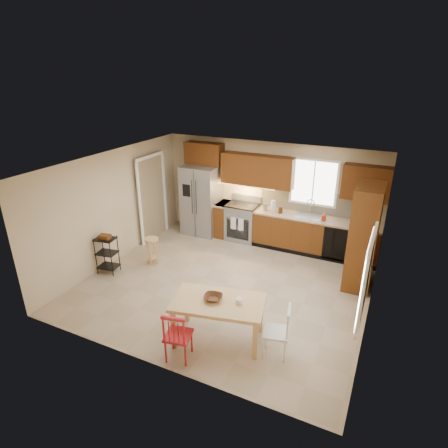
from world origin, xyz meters
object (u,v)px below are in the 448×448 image
refrigerator (201,200)px  pantry (364,237)px  chair_red (178,334)px  utility_cart (107,255)px  soap_bottle (324,217)px  fire_extinguisher (369,260)px  bar_stool (152,251)px  range_stove (242,222)px  table_jar (239,302)px  chair_white (276,331)px  table_bowl (213,300)px  dining_table (218,320)px

refrigerator → pantry: size_ratio=0.87×
chair_red → utility_cart: chair_red is taller
soap_bottle → pantry: size_ratio=0.09×
fire_extinguisher → bar_stool: fire_extinguisher is taller
bar_stool → range_stove: bearing=40.3°
table_jar → soap_bottle: bearing=81.1°
fire_extinguisher → table_jar: 2.37m
range_stove → chair_white: size_ratio=1.08×
pantry → chair_red: pantry is taller
table_bowl → table_jar: table_jar is taller
soap_bottle → chair_white: bearing=-88.8°
refrigerator → chair_red: (1.96, -4.33, -0.48)m
fire_extinguisher → chair_white: 2.08m
soap_bottle → table_jar: 3.61m
chair_white → chair_red: bearing=105.7°
chair_red → utility_cart: 3.17m
dining_table → chair_white: 0.95m
range_stove → chair_white: 4.25m
pantry → dining_table: pantry is taller
pantry → utility_cart: pantry is taller
refrigerator → utility_cart: refrigerator is taller
pantry → soap_bottle: bearing=136.5°
chair_red → bar_stool: size_ratio=1.35×
table_bowl → table_jar: (0.41, 0.09, 0.03)m
refrigerator → table_jar: bearing=-53.8°
refrigerator → table_jar: 4.45m
pantry → fire_extinguisher: pantry is taller
range_stove → table_jar: bearing=-68.0°
soap_bottle → pantry: pantry is taller
soap_bottle → utility_cart: 4.86m
refrigerator → table_bowl: (2.22, -3.68, -0.19)m
range_stove → soap_bottle: 2.10m
fire_extinguisher → chair_red: size_ratio=0.42×
dining_table → chair_red: chair_red is taller
chair_red → dining_table: bearing=49.1°
pantry → range_stove: bearing=161.7°
dining_table → chair_white: chair_white is taller
range_stove → utility_cart: 3.43m
table_bowl → utility_cart: size_ratio=0.35×
pantry → table_bowl: (-1.91, -2.75, -0.33)m
refrigerator → table_jar: size_ratio=15.79×
refrigerator → utility_cart: 2.92m
table_bowl → chair_red: bearing=-111.7°
range_stove → table_jar: (1.47, -3.64, 0.28)m
utility_cart → refrigerator: bearing=65.4°
fire_extinguisher → chair_white: bearing=-123.0°
pantry → table_bowl: 3.37m
dining_table → table_jar: bearing=3.4°
range_stove → utility_cart: (-1.95, -2.82, -0.04)m
soap_bottle → dining_table: 3.81m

